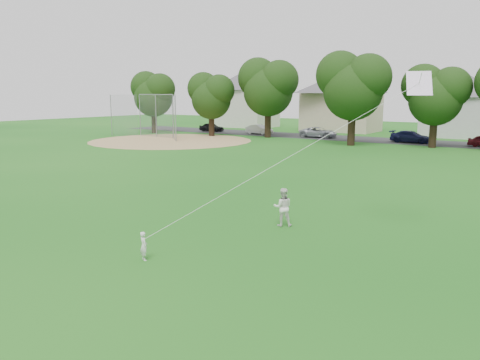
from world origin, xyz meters
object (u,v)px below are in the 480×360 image
Objects in this scene: baseball_backstop at (152,116)px; older_boy at (283,207)px; toddler at (144,246)px; kite at (289,157)px.

older_boy is at bearing -37.75° from baseball_backstop.
baseball_backstop is (-30.55, 30.74, 2.09)m from toddler.
toddler is 6.06m from older_boy.
kite reaches higher than toddler.
older_boy is 40.72m from baseball_backstop.
kite is 0.93× the size of baseball_backstop.
kite is at bearing 91.16° from older_boy.
kite is 43.07m from baseball_backstop.
toddler is 0.08× the size of baseball_backstop.
baseball_backstop is at bearing -20.46° from toddler.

